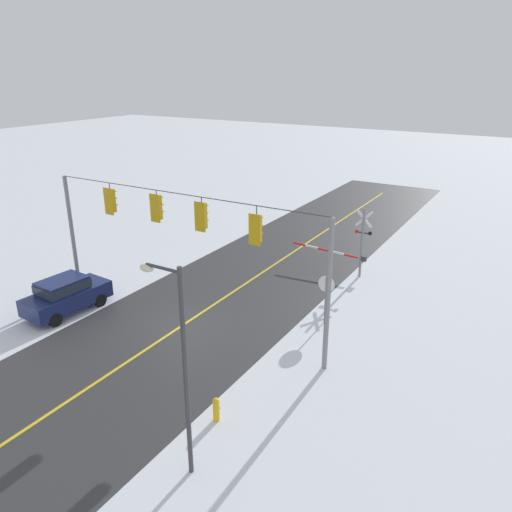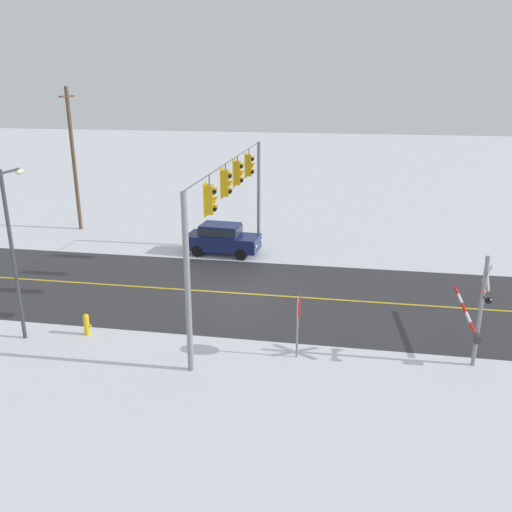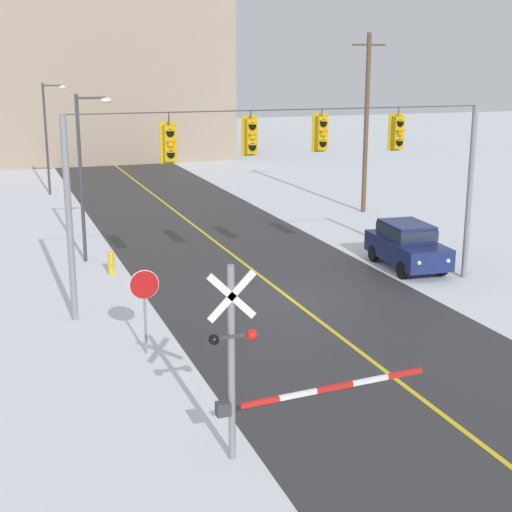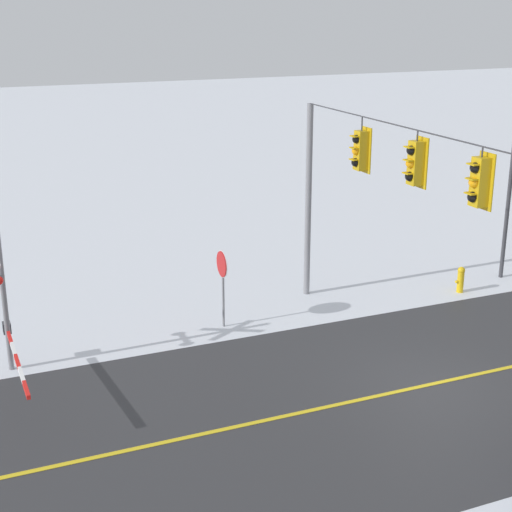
% 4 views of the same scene
% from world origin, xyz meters
% --- Properties ---
extents(ground_plane, '(160.00, 160.00, 0.00)m').
position_xyz_m(ground_plane, '(0.00, 0.00, 0.00)').
color(ground_plane, silver).
extents(signal_span, '(14.20, 0.47, 6.22)m').
position_xyz_m(signal_span, '(-0.01, -0.01, 4.44)').
color(signal_span, gray).
rests_on(signal_span, ground).
extents(stop_sign, '(0.80, 0.09, 2.35)m').
position_xyz_m(stop_sign, '(-5.50, -3.50, 1.71)').
color(stop_sign, gray).
rests_on(stop_sign, ground).
extents(railroad_crossing, '(4.75, 0.31, 4.00)m').
position_xyz_m(railroad_crossing, '(-4.60, -9.61, 1.96)').
color(railroad_crossing, gray).
rests_on(railroad_crossing, ground).
extents(fire_hydrant, '(0.24, 0.31, 0.88)m').
position_xyz_m(fire_hydrant, '(-5.13, 4.74, 0.47)').
color(fire_hydrant, gold).
rests_on(fire_hydrant, ground).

